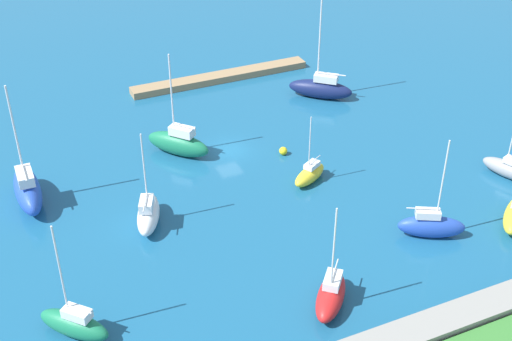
# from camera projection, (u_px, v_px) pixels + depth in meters

# --- Properties ---
(water) EXTENTS (160.00, 160.00, 0.00)m
(water) POSITION_uv_depth(u_px,v_px,m) (229.00, 150.00, 72.91)
(water) COLOR #19567F
(water) RESTS_ON ground
(pier_dock) EXTENTS (23.46, 2.21, 0.87)m
(pier_dock) POSITION_uv_depth(u_px,v_px,m) (221.00, 77.00, 87.57)
(pier_dock) COLOR #997A56
(pier_dock) RESTS_ON ground
(sailboat_blue_lone_south) EXTENTS (2.41, 7.92, 12.00)m
(sailboat_blue_lone_south) POSITION_uv_depth(u_px,v_px,m) (28.00, 189.00, 63.77)
(sailboat_blue_lone_south) COLOR #2347B2
(sailboat_blue_lone_south) RESTS_ON water
(sailboat_green_near_pier) EXTENTS (6.26, 6.85, 11.21)m
(sailboat_green_near_pier) POSITION_uv_depth(u_px,v_px,m) (178.00, 143.00, 71.49)
(sailboat_green_near_pier) COLOR #19724C
(sailboat_green_near_pier) RESTS_ON water
(sailboat_white_lone_north) EXTENTS (3.99, 6.05, 9.21)m
(sailboat_white_lone_north) POSITION_uv_depth(u_px,v_px,m) (148.00, 214.00, 61.09)
(sailboat_white_lone_north) COLOR white
(sailboat_white_lone_north) RESTS_ON water
(sailboat_navy_inner_mooring) EXTENTS (7.37, 6.87, 14.33)m
(sailboat_navy_inner_mooring) POSITION_uv_depth(u_px,v_px,m) (321.00, 88.00, 82.89)
(sailboat_navy_inner_mooring) COLOR #141E4C
(sailboat_navy_inner_mooring) RESTS_ON water
(sailboat_gray_off_beacon) EXTENTS (3.54, 5.73, 10.32)m
(sailboat_gray_off_beacon) POSITION_uv_depth(u_px,v_px,m) (509.00, 168.00, 68.03)
(sailboat_gray_off_beacon) COLOR gray
(sailboat_gray_off_beacon) RESTS_ON water
(sailboat_red_west_end) EXTENTS (5.26, 5.60, 9.42)m
(sailboat_red_west_end) POSITION_uv_depth(u_px,v_px,m) (331.00, 295.00, 52.43)
(sailboat_red_west_end) COLOR red
(sailboat_red_west_end) RESTS_ON water
(sailboat_blue_center_basin) EXTENTS (5.98, 4.30, 9.75)m
(sailboat_blue_center_basin) POSITION_uv_depth(u_px,v_px,m) (431.00, 225.00, 59.71)
(sailboat_blue_center_basin) COLOR #2347B2
(sailboat_blue_center_basin) RESTS_ON water
(sailboat_green_by_breakwater) EXTENTS (5.27, 5.49, 9.87)m
(sailboat_green_by_breakwater) POSITION_uv_depth(u_px,v_px,m) (74.00, 324.00, 49.81)
(sailboat_green_by_breakwater) COLOR #19724C
(sailboat_green_by_breakwater) RESTS_ON water
(sailboat_yellow_far_south) EXTENTS (4.79, 3.63, 7.29)m
(sailboat_yellow_far_south) POSITION_uv_depth(u_px,v_px,m) (310.00, 174.00, 67.35)
(sailboat_yellow_far_south) COLOR yellow
(sailboat_yellow_far_south) RESTS_ON water
(mooring_buoy_yellow) EXTENTS (0.87, 0.87, 0.87)m
(mooring_buoy_yellow) POSITION_uv_depth(u_px,v_px,m) (283.00, 151.00, 71.91)
(mooring_buoy_yellow) COLOR yellow
(mooring_buoy_yellow) RESTS_ON water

